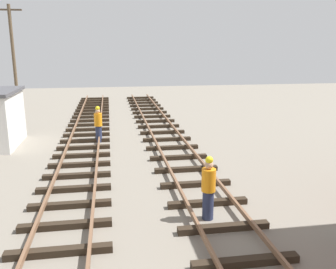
# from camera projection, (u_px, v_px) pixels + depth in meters

# --- Properties ---
(utility_pole_far) EXTENTS (1.80, 0.24, 7.81)m
(utility_pole_far) POSITION_uv_depth(u_px,v_px,m) (13.00, 56.00, 27.22)
(utility_pole_far) COLOR brown
(utility_pole_far) RESTS_ON ground
(track_worker_foreground) EXTENTS (0.40, 0.40, 1.87)m
(track_worker_foreground) POSITION_uv_depth(u_px,v_px,m) (98.00, 124.00, 18.49)
(track_worker_foreground) COLOR #262D4C
(track_worker_foreground) RESTS_ON ground
(track_worker_distant) EXTENTS (0.40, 0.40, 1.87)m
(track_worker_distant) POSITION_uv_depth(u_px,v_px,m) (208.00, 188.00, 10.16)
(track_worker_distant) COLOR #262D4C
(track_worker_distant) RESTS_ON ground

